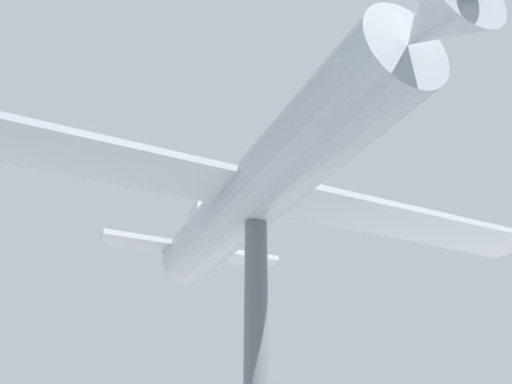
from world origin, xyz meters
The scene contains 2 objects.
support_pylon_central centered at (0.00, 0.00, 3.51)m, with size 0.58×0.58×7.03m.
suspended_airplane centered at (-0.08, 0.26, 7.96)m, with size 19.75×14.05×2.76m.
Camera 1 is at (1.71, 11.83, 1.90)m, focal length 35.00 mm.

